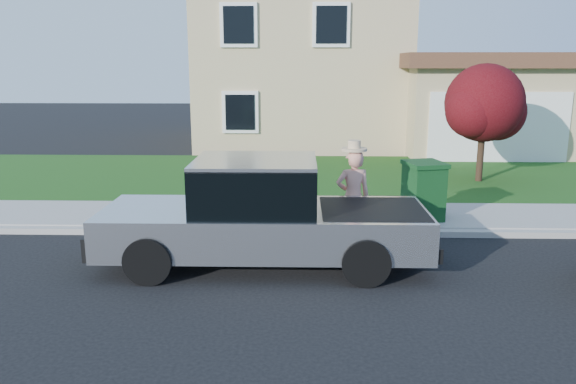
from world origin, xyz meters
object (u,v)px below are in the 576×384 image
object	(u,v)px
pickup_truck	(263,217)
woman	(353,195)
ornamental_tree	(485,107)
trash_bin	(423,190)

from	to	relation	value
pickup_truck	woman	xyz separation A→B (m)	(1.59, 1.23, 0.08)
woman	ornamental_tree	bearing A→B (deg)	-134.64
pickup_truck	ornamental_tree	xyz separation A→B (m)	(5.61, 6.58, 1.32)
pickup_truck	woman	bearing A→B (deg)	37.50
trash_bin	woman	bearing A→B (deg)	-155.60
woman	pickup_truck	bearing A→B (deg)	30.03
woman	ornamental_tree	distance (m)	6.81
ornamental_tree	trash_bin	world-z (taller)	ornamental_tree
pickup_truck	woman	distance (m)	2.01
ornamental_tree	trash_bin	size ratio (longest dim) A/B	2.69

